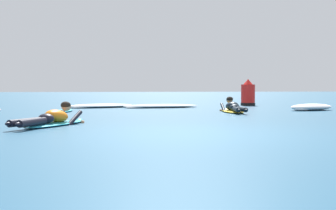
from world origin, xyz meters
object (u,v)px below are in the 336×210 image
object	(u,v)px
surfer_near	(52,119)
channel_marker_buoy	(248,95)
surfer_far	(233,108)
drifting_surfboard	(64,111)

from	to	relation	value
surfer_near	channel_marker_buoy	distance (m)	12.34
surfer_far	channel_marker_buoy	world-z (taller)	channel_marker_buoy
surfer_near	surfer_far	xyz separation A→B (m)	(5.18, 4.46, -0.00)
surfer_near	drifting_surfboard	size ratio (longest dim) A/B	1.28
drifting_surfboard	surfer_far	bearing A→B (deg)	-14.26
drifting_surfboard	channel_marker_buoy	bearing A→B (deg)	27.96
surfer_far	drifting_surfboard	xyz separation A→B (m)	(-5.33, 1.35, -0.11)
surfer_near	surfer_far	distance (m)	6.84
drifting_surfboard	channel_marker_buoy	distance (m)	8.60
surfer_near	drifting_surfboard	bearing A→B (deg)	91.40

